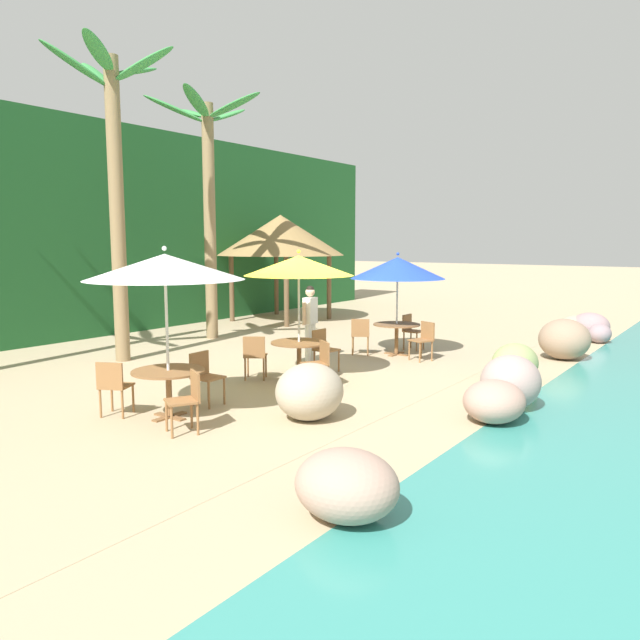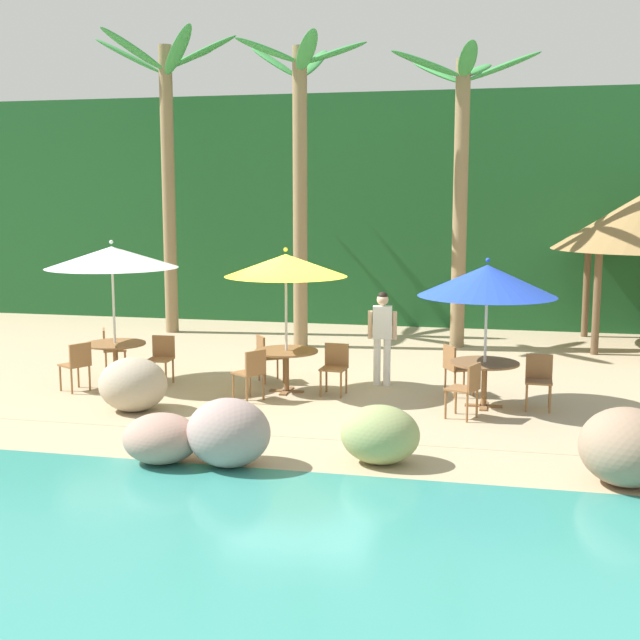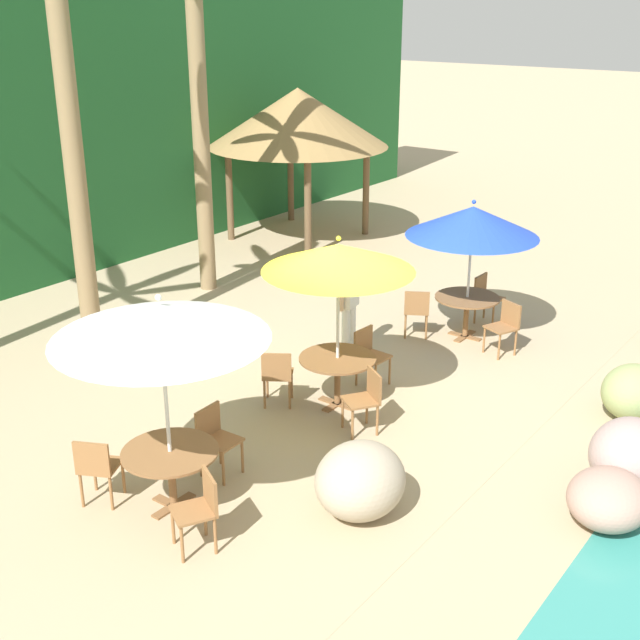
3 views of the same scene
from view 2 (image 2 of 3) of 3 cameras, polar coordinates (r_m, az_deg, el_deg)
The scene contains 23 objects.
ground_plane at distance 14.41m, azimuth -1.20°, elevation -5.06°, with size 120.00×120.00×0.00m, color tan.
terrace_deck at distance 14.41m, azimuth -1.20°, elevation -5.04°, with size 18.00×5.20×0.01m.
foliage_backdrop at distance 22.85m, azimuth 4.14°, elevation 7.54°, with size 28.00×2.40×6.00m.
rock_seawall at distance 10.75m, azimuth 3.99°, elevation -7.69°, with size 17.29×3.30×0.93m.
umbrella_white at distance 15.32m, azimuth -14.10°, elevation 4.20°, with size 2.36×2.36×2.61m.
dining_table_white at distance 15.53m, azimuth -13.88°, elevation -2.00°, with size 1.10×1.10×0.74m.
chair_white_seaward at distance 15.31m, azimuth -10.82°, elevation -2.44°, with size 0.43×0.44×0.87m.
chair_white_inland at distance 16.39m, azimuth -14.21°, elevation -1.83°, with size 0.57×0.57×0.87m.
chair_white_left at distance 15.02m, azimuth -16.33°, elevation -2.84°, with size 0.58×0.57×0.87m.
umbrella_yellow at distance 14.17m, azimuth -2.36°, elevation 3.77°, with size 2.11×2.11×2.52m.
dining_table_yellow at distance 14.39m, azimuth -2.32°, elevation -2.58°, with size 1.10×1.10×0.74m.
chair_yellow_seaward at distance 14.25m, azimuth 1.04°, elevation -3.10°, with size 0.45×0.46×0.87m.
chair_yellow_inland at distance 15.17m, azimuth -3.69°, elevation -2.40°, with size 0.59×0.59×0.87m.
chair_yellow_left at distance 13.80m, azimuth -4.72°, elevation -3.51°, with size 0.59×0.59×0.87m.
umbrella_blue at distance 13.41m, azimuth 11.41°, elevation 2.67°, with size 2.20×2.20×2.42m.
dining_table_blue at distance 13.63m, azimuth 11.23°, elevation -3.36°, with size 1.10×1.10×0.74m.
chair_blue_seaward at distance 13.73m, azimuth 14.79°, elevation -3.83°, with size 0.43×0.44×0.87m.
chair_blue_inland at distance 14.34m, azimuth 9.26°, elevation -3.13°, with size 0.58×0.58×0.87m.
chair_blue_left at distance 12.86m, azimuth 10.08°, elevation -4.51°, with size 0.55×0.55×0.87m.
palm_tree_nearest at distance 20.95m, azimuth -10.41°, elevation 12.23°, with size 3.58×3.40×7.20m.
palm_tree_second at distance 18.59m, azimuth -1.40°, elevation 11.32°, with size 2.84×2.81×6.75m.
palm_tree_third at distance 18.78m, azimuth 9.65°, elevation 11.01°, with size 3.24×3.33×6.49m.
waiter_in_white at distance 14.86m, azimuth 4.30°, elevation -0.78°, with size 0.52×0.24×1.70m.
Camera 2 is at (3.31, -13.61, 3.39)m, focal length 46.60 mm.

